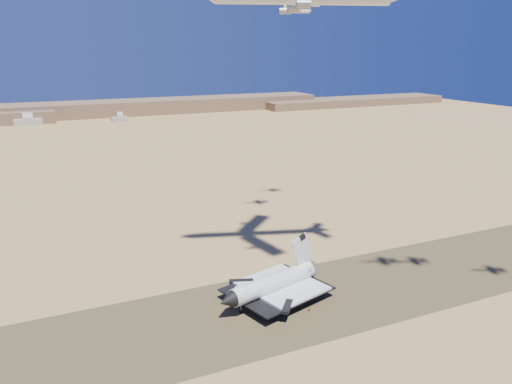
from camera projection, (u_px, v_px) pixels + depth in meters
name	position (u px, v px, depth m)	size (l,w,h in m)	color
ground	(247.00, 314.00, 165.10)	(1200.00, 1200.00, 0.00)	tan
runway	(247.00, 314.00, 165.09)	(600.00, 50.00, 0.06)	brown
ridgeline	(132.00, 109.00, 650.12)	(960.00, 90.00, 18.00)	#7C6245
hangars	(24.00, 122.00, 556.81)	(200.50, 29.50, 30.00)	#ABA697
shuttle	(272.00, 285.00, 172.73)	(43.39, 33.99, 21.19)	silver
crew_a	(300.00, 301.00, 171.78)	(0.69, 0.45, 1.88)	orange
crew_b	(309.00, 308.00, 166.88)	(0.87, 0.50, 1.78)	orange
crew_c	(299.00, 303.00, 170.16)	(1.13, 0.58, 1.92)	orange
chase_jet_e	(295.00, 11.00, 220.07)	(15.49, 8.79, 3.90)	silver
chase_jet_f	(313.00, 1.00, 240.27)	(13.81, 8.05, 3.52)	silver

